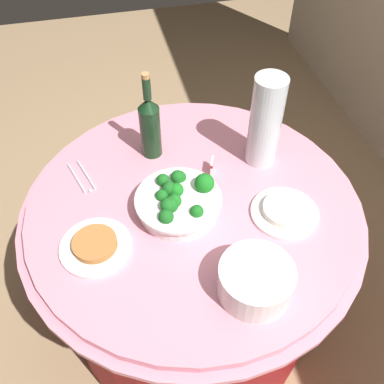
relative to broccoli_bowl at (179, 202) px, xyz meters
name	(u,v)px	position (x,y,z in m)	size (l,w,h in m)	color
ground_plane	(192,308)	(-0.02, 0.05, -0.78)	(6.00, 6.00, 0.00)	#9E7F5B
buffet_table	(192,262)	(-0.02, 0.05, -0.41)	(1.16, 1.16, 0.74)	maroon
broccoli_bowl	(179,202)	(0.00, 0.00, 0.00)	(0.28, 0.28, 0.11)	white
plate_stack	(255,281)	(0.34, 0.14, 0.01)	(0.21, 0.21, 0.10)	white
wine_bottle	(150,125)	(-0.30, -0.04, 0.09)	(0.07, 0.07, 0.34)	#143219
decorative_fruit_vase	(265,126)	(-0.17, 0.34, 0.11)	(0.11, 0.11, 0.34)	silver
serving_tongs	(82,178)	(-0.22, -0.30, -0.04)	(0.17, 0.09, 0.01)	silver
food_plate_peanuts	(95,245)	(0.09, -0.28, -0.03)	(0.22, 0.22, 0.03)	white
food_plate_rice	(285,211)	(0.10, 0.33, -0.03)	(0.22, 0.22, 0.03)	white
label_placard_front	(212,165)	(-0.15, 0.15, -0.01)	(0.05, 0.03, 0.05)	white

